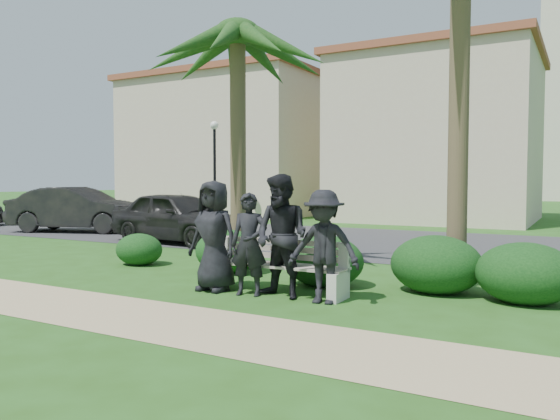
# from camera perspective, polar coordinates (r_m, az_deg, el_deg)

# --- Properties ---
(ground) EXTENTS (160.00, 160.00, 0.00)m
(ground) POSITION_cam_1_polar(r_m,az_deg,el_deg) (8.61, -5.52, -8.59)
(ground) COLOR #275117
(ground) RESTS_ON ground
(footpath) EXTENTS (30.00, 1.60, 0.01)m
(footpath) POSITION_cam_1_polar(r_m,az_deg,el_deg) (7.24, -13.84, -10.89)
(footpath) COLOR tan
(footpath) RESTS_ON ground
(asphalt_street) EXTENTS (160.00, 8.00, 0.01)m
(asphalt_street) POSITION_cam_1_polar(r_m,az_deg,el_deg) (15.77, 11.36, -3.35)
(asphalt_street) COLOR #2D2D30
(asphalt_street) RESTS_ON ground
(stucco_bldg_left) EXTENTS (10.40, 8.40, 7.30)m
(stucco_bldg_left) POSITION_cam_1_polar(r_m,az_deg,el_deg) (30.13, -4.71, 6.67)
(stucco_bldg_left) COLOR beige
(stucco_bldg_left) RESTS_ON ground
(stucco_bldg_right) EXTENTS (8.40, 8.40, 7.30)m
(stucco_bldg_right) POSITION_cam_1_polar(r_m,az_deg,el_deg) (25.66, 16.26, 7.21)
(stucco_bldg_right) COLOR beige
(stucco_bldg_right) RESTS_ON ground
(street_lamp) EXTENTS (0.36, 0.36, 4.29)m
(street_lamp) POSITION_cam_1_polar(r_m,az_deg,el_deg) (23.46, -6.85, 5.95)
(street_lamp) COLOR black
(street_lamp) RESTS_ON ground
(park_bench) EXTENTS (2.29, 0.54, 0.80)m
(park_bench) POSITION_cam_1_polar(r_m,az_deg,el_deg) (8.49, -0.46, -6.26)
(park_bench) COLOR #AA9C8F
(park_bench) RESTS_ON ground
(man_a) EXTENTS (0.86, 0.58, 1.74)m
(man_a) POSITION_cam_1_polar(r_m,az_deg,el_deg) (8.67, -6.92, -2.69)
(man_a) COLOR black
(man_a) RESTS_ON ground
(man_b) EXTENTS (0.65, 0.51, 1.56)m
(man_b) POSITION_cam_1_polar(r_m,az_deg,el_deg) (8.27, -3.24, -3.58)
(man_b) COLOR black
(man_b) RESTS_ON ground
(man_c) EXTENTS (1.00, 0.84, 1.84)m
(man_c) POSITION_cam_1_polar(r_m,az_deg,el_deg) (8.06, 0.19, -2.75)
(man_c) COLOR black
(man_c) RESTS_ON ground
(man_d) EXTENTS (1.11, 0.72, 1.61)m
(man_d) POSITION_cam_1_polar(r_m,az_deg,el_deg) (7.74, 4.59, -3.85)
(man_d) COLOR black
(man_d) RESTS_ON ground
(hedge_a) EXTENTS (1.03, 0.85, 0.67)m
(hedge_a) POSITION_cam_1_polar(r_m,az_deg,el_deg) (11.71, -14.51, -3.92)
(hedge_a) COLOR #0E3310
(hedge_a) RESTS_ON ground
(hedge_b) EXTENTS (1.30, 1.07, 0.84)m
(hedge_b) POSITION_cam_1_polar(r_m,az_deg,el_deg) (10.44, -5.51, -4.20)
(hedge_b) COLOR #0E3310
(hedge_b) RESTS_ON ground
(hedge_d) EXTENTS (1.34, 1.11, 0.87)m
(hedge_d) POSITION_cam_1_polar(r_m,az_deg,el_deg) (9.10, 4.63, -5.16)
(hedge_d) COLOR #0E3310
(hedge_d) RESTS_ON ground
(hedge_e) EXTENTS (1.42, 1.17, 0.92)m
(hedge_e) POSITION_cam_1_polar(r_m,az_deg,el_deg) (8.85, 16.00, -5.33)
(hedge_e) COLOR #0E3310
(hedge_e) RESTS_ON ground
(hedge_f) EXTENTS (1.37, 1.13, 0.90)m
(hedge_f) POSITION_cam_1_polar(r_m,az_deg,el_deg) (8.52, 24.27, -5.90)
(hedge_f) COLOR #0E3310
(hedge_f) RESTS_ON ground
(palm_left) EXTENTS (3.00, 3.00, 5.61)m
(palm_left) POSITION_cam_1_polar(r_m,az_deg,el_deg) (11.49, -4.46, 17.69)
(palm_left) COLOR brown
(palm_left) RESTS_ON ground
(car_a) EXTENTS (4.43, 2.20, 1.45)m
(car_a) POSITION_cam_1_polar(r_m,az_deg,el_deg) (15.64, -10.66, -0.72)
(car_a) COLOR black
(car_a) RESTS_ON ground
(car_b) EXTENTS (4.92, 3.06, 1.53)m
(car_b) POSITION_cam_1_polar(r_m,az_deg,el_deg) (19.92, -20.32, 0.04)
(car_b) COLOR black
(car_b) RESTS_ON ground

